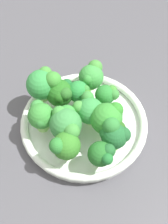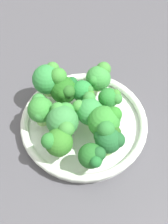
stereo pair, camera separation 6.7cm
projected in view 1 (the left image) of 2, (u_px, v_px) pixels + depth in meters
ground_plane at (87, 123)px, 74.49cm from camera, size 130.00×130.00×2.50cm
bowl at (84, 124)px, 71.00cm from camera, size 28.42×28.42×3.15cm
broccoli_floret_0 at (43, 84)px, 69.05cm from camera, size 6.71×7.86×8.52cm
broccoli_floret_1 at (60, 93)px, 69.17cm from camera, size 6.18×6.20×6.77cm
broccoli_floret_2 at (115, 135)px, 62.88cm from camera, size 5.58×6.22×6.67cm
broccoli_floret_3 at (108, 119)px, 64.17cm from camera, size 7.83×7.02×7.92cm
broccoli_floret_4 at (92, 76)px, 72.23cm from camera, size 6.35×5.88×6.47cm
broccoli_floret_5 at (107, 95)px, 69.33cm from camera, size 4.51×5.26×5.77cm
broccoli_floret_6 at (79, 92)px, 69.58cm from camera, size 4.88×5.08×6.16cm
broccoli_floret_7 at (65, 145)px, 60.98cm from camera, size 6.38×6.16×7.35cm
broccoli_floret_8 at (66, 123)px, 63.53cm from camera, size 8.43×6.66×7.99cm
broccoli_floret_9 at (101, 154)px, 60.55cm from camera, size 5.52×5.57×6.33cm
broccoli_floret_10 at (41, 116)px, 65.19cm from camera, size 6.47×5.54×7.18cm
broccoli_floret_11 at (88, 110)px, 66.22cm from camera, size 6.19×6.55×6.91cm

